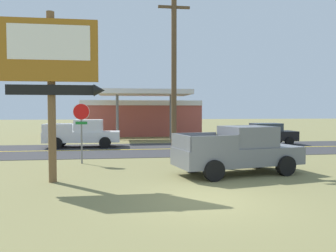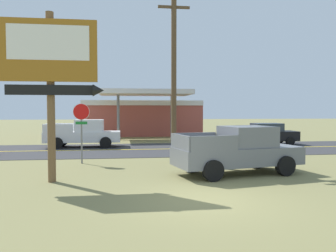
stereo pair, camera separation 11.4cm
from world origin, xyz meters
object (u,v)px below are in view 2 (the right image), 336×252
pickup_white_on_road (84,134)px  car_black_near_lane (268,134)px  gas_station (142,117)px  utility_pole (174,67)px  stop_sign (81,122)px  motel_sign (51,66)px  pickup_grey_parked_on_lawn (239,151)px

pickup_white_on_road → car_black_near_lane: (13.69, 0.00, -0.13)m
gas_station → utility_pole: bearing=-88.4°
pickup_white_on_road → gas_station: bearing=67.6°
gas_station → stop_sign: bearing=-101.9°
stop_sign → utility_pole: bearing=-4.3°
gas_station → car_black_near_lane: bearing=-52.0°
stop_sign → utility_pole: utility_pole is taller
utility_pole → stop_sign: bearing=175.7°
motel_sign → pickup_white_on_road: size_ratio=1.18×
utility_pole → gas_station: utility_pole is taller
stop_sign → gas_station: (4.00, 18.98, -0.08)m
pickup_grey_parked_on_lawn → car_black_near_lane: (6.22, 11.14, -0.13)m
utility_pole → car_black_near_lane: bearing=42.9°
utility_pole → gas_station: (-0.53, 19.32, -2.82)m
motel_sign → pickup_grey_parked_on_lawn: size_ratio=1.12×
pickup_grey_parked_on_lawn → car_black_near_lane: 12.76m
utility_pole → pickup_white_on_road: (-5.25, 7.85, -3.80)m
utility_pole → pickup_white_on_road: utility_pole is taller
stop_sign → gas_station: gas_station is taller
motel_sign → gas_station: 23.91m
stop_sign → pickup_white_on_road: stop_sign is taller
utility_pole → pickup_white_on_road: size_ratio=1.72×
stop_sign → utility_pole: (4.53, -0.34, 2.74)m
stop_sign → pickup_grey_parked_on_lawn: stop_sign is taller
stop_sign → motel_sign: bearing=-96.4°
pickup_grey_parked_on_lawn → gas_station: bearing=96.9°
stop_sign → gas_station: bearing=78.1°
motel_sign → utility_pole: bearing=38.9°
motel_sign → gas_station: bearing=79.1°
pickup_grey_parked_on_lawn → car_black_near_lane: bearing=60.8°
motel_sign → gas_station: motel_sign is taller
stop_sign → car_black_near_lane: bearing=30.1°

